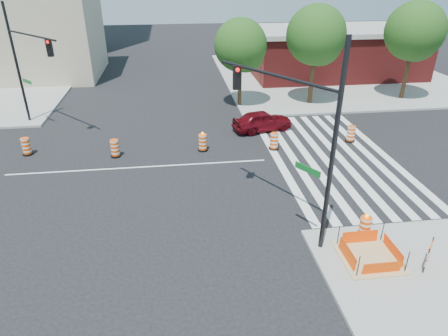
{
  "coord_description": "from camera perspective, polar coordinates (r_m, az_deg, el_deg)",
  "views": [
    {
      "loc": [
        2.11,
        -19.94,
        9.9
      ],
      "look_at": [
        4.26,
        -3.41,
        1.4
      ],
      "focal_mm": 32.0,
      "sensor_mm": 36.0,
      "label": 1
    }
  ],
  "objects": [
    {
      "name": "tree_north_e",
      "position": [
        35.53,
        25.57,
        16.83
      ],
      "size": [
        4.5,
        4.5,
        7.65
      ],
      "color": "#382314",
      "rests_on": "ground"
    },
    {
      "name": "excavation_pit",
      "position": [
        16.15,
        20.06,
        -11.75
      ],
      "size": [
        2.2,
        2.2,
        0.9
      ],
      "color": "tan",
      "rests_on": "ground"
    },
    {
      "name": "signal_pole_nw",
      "position": [
        28.88,
        -26.46,
        14.09
      ],
      "size": [
        4.02,
        4.47,
        7.78
      ],
      "rotation": [
        0.0,
        0.0,
        -0.84
      ],
      "color": "black",
      "rests_on": "ground"
    },
    {
      "name": "median_drum_2",
      "position": [
        23.77,
        -15.3,
        2.66
      ],
      "size": [
        0.6,
        0.6,
        1.02
      ],
      "color": "black",
      "rests_on": "ground"
    },
    {
      "name": "lane_centerline",
      "position": [
        22.36,
        -12.03,
        0.11
      ],
      "size": [
        14.0,
        0.12,
        0.01
      ],
      "primitive_type": "cube",
      "color": "silver",
      "rests_on": "ground"
    },
    {
      "name": "median_drum_5",
      "position": [
        26.18,
        17.66,
        4.61
      ],
      "size": [
        0.6,
        0.6,
        1.02
      ],
      "color": "black",
      "rests_on": "ground"
    },
    {
      "name": "beige_midrise",
      "position": [
        44.52,
        -27.24,
        17.92
      ],
      "size": [
        14.0,
        10.0,
        10.0
      ],
      "primitive_type": "cube",
      "color": "tan",
      "rests_on": "ground"
    },
    {
      "name": "median_drum_4",
      "position": [
        24.06,
        7.17,
        3.74
      ],
      "size": [
        0.6,
        0.6,
        1.02
      ],
      "color": "black",
      "rests_on": "ground"
    },
    {
      "name": "tree_north_d",
      "position": [
        31.86,
        13.03,
        17.58
      ],
      "size": [
        4.41,
        4.41,
        7.5
      ],
      "color": "#382314",
      "rests_on": "ground"
    },
    {
      "name": "sidewalk_ne",
      "position": [
        42.29,
        15.27,
        12.65
      ],
      "size": [
        22.0,
        22.0,
        0.15
      ],
      "primitive_type": "cube",
      "color": "gray",
      "rests_on": "ground"
    },
    {
      "name": "crosswalk_east",
      "position": [
        23.95,
        15.0,
        1.64
      ],
      "size": [
        6.75,
        13.5,
        0.01
      ],
      "color": "silver",
      "rests_on": "ground"
    },
    {
      "name": "pit_drum",
      "position": [
        16.9,
        19.45,
        -8.11
      ],
      "size": [
        0.56,
        0.56,
        1.11
      ],
      "color": "black",
      "rests_on": "ground"
    },
    {
      "name": "tree_north_c",
      "position": [
        30.69,
        2.43,
        16.74
      ],
      "size": [
        3.89,
        3.89,
        6.61
      ],
      "color": "#382314",
      "rests_on": "ground"
    },
    {
      "name": "red_coupe",
      "position": [
        26.78,
        5.49,
        6.74
      ],
      "size": [
        4.24,
        2.49,
        1.35
      ],
      "primitive_type": "imported",
      "rotation": [
        0.0,
        0.0,
        1.81
      ],
      "color": "#52070E",
      "rests_on": "ground"
    },
    {
      "name": "median_drum_3",
      "position": [
        23.73,
        -3.06,
        3.6
      ],
      "size": [
        0.6,
        0.6,
        1.18
      ],
      "color": "black",
      "rests_on": "ground"
    },
    {
      "name": "signal_pole_se",
      "position": [
        14.85,
        10.51,
        6.65
      ],
      "size": [
        3.31,
        5.12,
        7.9
      ],
      "rotation": [
        0.0,
        0.0,
        2.14
      ],
      "color": "black",
      "rests_on": "ground"
    },
    {
      "name": "brick_storefront",
      "position": [
        41.83,
        15.66,
        15.62
      ],
      "size": [
        16.5,
        8.5,
        4.6
      ],
      "color": "maroon",
      "rests_on": "ground"
    },
    {
      "name": "barricade",
      "position": [
        16.25,
        27.2,
        -10.83
      ],
      "size": [
        0.63,
        0.7,
        1.06
      ],
      "rotation": [
        0.0,
        0.0,
        0.84
      ],
      "color": "#F64B05",
      "rests_on": "ground"
    },
    {
      "name": "ground",
      "position": [
        22.36,
        -12.03,
        0.1
      ],
      "size": [
        120.0,
        120.0,
        0.0
      ],
      "primitive_type": "plane",
      "color": "black",
      "rests_on": "ground"
    },
    {
      "name": "median_drum_1",
      "position": [
        25.86,
        -26.39,
        2.71
      ],
      "size": [
        0.6,
        0.6,
        1.02
      ],
      "color": "black",
      "rests_on": "ground"
    }
  ]
}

